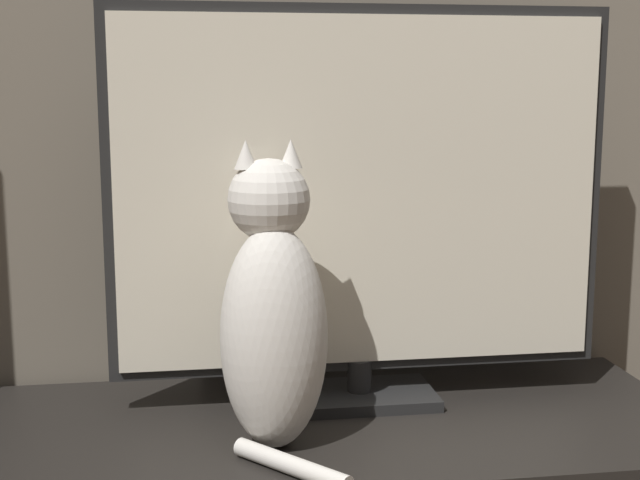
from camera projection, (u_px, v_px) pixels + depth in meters
tv at (360, 202)px, 1.56m from camera, size 0.88×0.16×0.70m
cat at (273, 315)px, 1.39m from camera, size 0.19×0.30×0.48m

